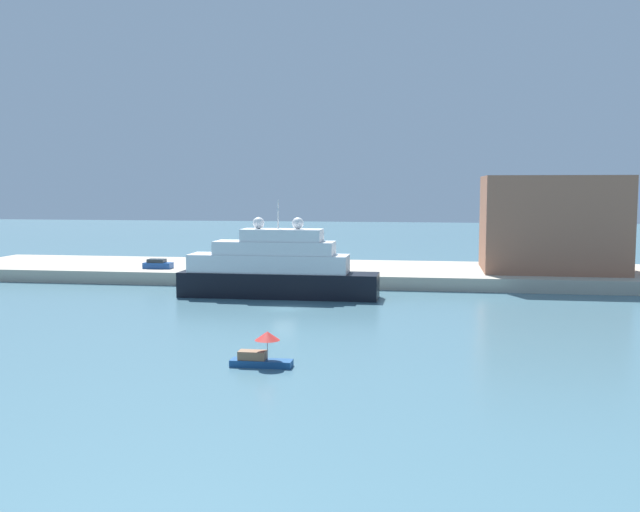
{
  "coord_description": "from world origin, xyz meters",
  "views": [
    {
      "loc": [
        15.85,
        -76.43,
        13.34
      ],
      "look_at": [
        3.02,
        6.0,
        5.33
      ],
      "focal_mm": 40.24,
      "sensor_mm": 36.0,
      "label": 1
    }
  ],
  "objects_px": {
    "large_yacht": "(275,270)",
    "parked_car": "(158,264)",
    "mooring_bollard": "(346,272)",
    "small_motorboat": "(262,352)",
    "harbor_building": "(552,224)",
    "person_figure": "(195,263)"
  },
  "relations": [
    {
      "from": "small_motorboat",
      "to": "harbor_building",
      "type": "bearing_deg",
      "value": 60.9
    },
    {
      "from": "small_motorboat",
      "to": "mooring_bollard",
      "type": "bearing_deg",
      "value": 88.29
    },
    {
      "from": "small_motorboat",
      "to": "parked_car",
      "type": "relative_size",
      "value": 1.15
    },
    {
      "from": "parked_car",
      "to": "mooring_bollard",
      "type": "xyz_separation_m",
      "value": [
        27.57,
        -3.37,
        -0.23
      ]
    },
    {
      "from": "small_motorboat",
      "to": "harbor_building",
      "type": "xyz_separation_m",
      "value": [
        28.88,
        51.89,
        7.25
      ]
    },
    {
      "from": "harbor_building",
      "to": "parked_car",
      "type": "distance_m",
      "value": 55.8
    },
    {
      "from": "large_yacht",
      "to": "small_motorboat",
      "type": "relative_size",
      "value": 5.23
    },
    {
      "from": "large_yacht",
      "to": "parked_car",
      "type": "height_order",
      "value": "large_yacht"
    },
    {
      "from": "small_motorboat",
      "to": "mooring_bollard",
      "type": "height_order",
      "value": "small_motorboat"
    },
    {
      "from": "large_yacht",
      "to": "harbor_building",
      "type": "height_order",
      "value": "harbor_building"
    },
    {
      "from": "mooring_bollard",
      "to": "large_yacht",
      "type": "bearing_deg",
      "value": -129.47
    },
    {
      "from": "person_figure",
      "to": "mooring_bollard",
      "type": "height_order",
      "value": "person_figure"
    },
    {
      "from": "small_motorboat",
      "to": "parked_car",
      "type": "bearing_deg",
      "value": 119.74
    },
    {
      "from": "small_motorboat",
      "to": "parked_car",
      "type": "distance_m",
      "value": 53.01
    },
    {
      "from": "large_yacht",
      "to": "harbor_building",
      "type": "relative_size",
      "value": 1.3
    },
    {
      "from": "person_figure",
      "to": "mooring_bollard",
      "type": "distance_m",
      "value": 22.99
    },
    {
      "from": "large_yacht",
      "to": "mooring_bollard",
      "type": "bearing_deg",
      "value": 50.53
    },
    {
      "from": "parked_car",
      "to": "small_motorboat",
      "type": "bearing_deg",
      "value": -60.26
    },
    {
      "from": "large_yacht",
      "to": "parked_car",
      "type": "bearing_deg",
      "value": 147.93
    },
    {
      "from": "harbor_building",
      "to": "small_motorboat",
      "type": "bearing_deg",
      "value": -119.1
    },
    {
      "from": "person_figure",
      "to": "mooring_bollard",
      "type": "xyz_separation_m",
      "value": [
        22.46,
        -4.86,
        -0.38
      ]
    },
    {
      "from": "large_yacht",
      "to": "parked_car",
      "type": "xyz_separation_m",
      "value": [
        -20.01,
        12.54,
        -1.01
      ]
    }
  ]
}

